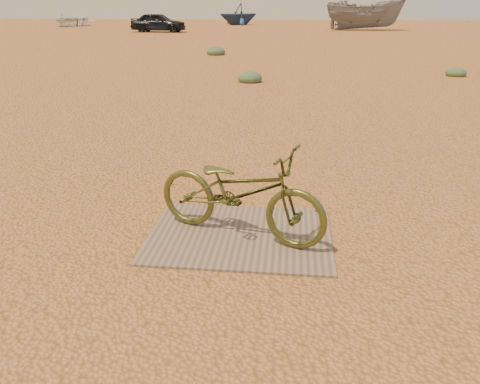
# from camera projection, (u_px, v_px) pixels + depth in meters

# --- Properties ---
(ground) EXTENTS (120.00, 120.00, 0.00)m
(ground) POSITION_uv_depth(u_px,v_px,m) (251.00, 236.00, 4.18)
(ground) COLOR #CD7C44
(ground) RESTS_ON ground
(plywood_board) EXTENTS (1.62, 1.23, 0.02)m
(plywood_board) POSITION_uv_depth(u_px,v_px,m) (240.00, 235.00, 4.18)
(plywood_board) COLOR #846959
(plywood_board) RESTS_ON ground
(bicycle) EXTENTS (1.66, 1.04, 0.82)m
(bicycle) POSITION_uv_depth(u_px,v_px,m) (240.00, 192.00, 4.00)
(bicycle) COLOR #4A4E20
(bicycle) RESTS_ON plywood_board
(car) EXTENTS (3.97, 1.80, 1.32)m
(car) POSITION_uv_depth(u_px,v_px,m) (158.00, 22.00, 33.60)
(car) COLOR black
(car) RESTS_ON ground
(boat_near_left) EXTENTS (3.91, 5.32, 1.07)m
(boat_near_left) POSITION_uv_depth(u_px,v_px,m) (70.00, 20.00, 42.63)
(boat_near_left) COLOR silver
(boat_near_left) RESTS_ON ground
(boat_far_left) EXTENTS (4.94, 4.80, 1.99)m
(boat_far_left) POSITION_uv_depth(u_px,v_px,m) (238.00, 14.00, 44.63)
(boat_far_left) COLOR navy
(boat_far_left) RESTS_ON ground
(boat_mid_right) EXTENTS (5.97, 2.48, 2.28)m
(boat_mid_right) POSITION_uv_depth(u_px,v_px,m) (365.00, 15.00, 35.66)
(boat_mid_right) COLOR slate
(boat_mid_right) RESTS_ON ground
(kale_a) EXTENTS (0.65, 0.65, 0.36)m
(kale_a) POSITION_uv_depth(u_px,v_px,m) (250.00, 82.00, 12.38)
(kale_a) COLOR #567550
(kale_a) RESTS_ON ground
(kale_b) EXTENTS (0.57, 0.57, 0.31)m
(kale_b) POSITION_uv_depth(u_px,v_px,m) (455.00, 76.00, 13.38)
(kale_b) COLOR #567550
(kale_b) RESTS_ON ground
(kale_c) EXTENTS (0.75, 0.75, 0.41)m
(kale_c) POSITION_uv_depth(u_px,v_px,m) (216.00, 55.00, 18.89)
(kale_c) COLOR #567550
(kale_c) RESTS_ON ground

